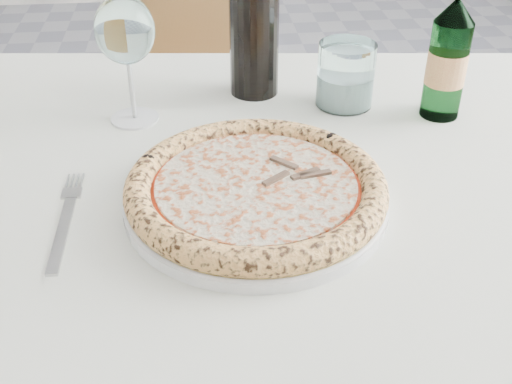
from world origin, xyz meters
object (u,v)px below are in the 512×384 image
wine_glass (125,33)px  wine_bottle (254,10)px  chair_far (199,75)px  beer_bottle (448,59)px  dining_table (249,220)px  tumbler (345,79)px  pizza (256,188)px  plate (256,200)px

wine_glass → wine_bottle: wine_bottle is taller
chair_far → beer_bottle: size_ratio=4.09×
dining_table → wine_bottle: bearing=82.0°
tumbler → wine_bottle: wine_bottle is taller
dining_table → wine_glass: size_ratio=7.56×
tumbler → beer_bottle: 0.15m
pizza → wine_bottle: bearing=84.4°
wine_glass → tumbler: (0.33, 0.02, -0.09)m
plate → wine_glass: bearing=122.7°
pizza → beer_bottle: beer_bottle is taller
dining_table → chair_far: 0.84m
wine_glass → tumbler: 0.34m
dining_table → wine_glass: 0.32m
plate → wine_bottle: 0.35m
plate → beer_bottle: 0.38m
tumbler → chair_far: bearing=108.2°
chair_far → tumbler: bearing=-71.8°
beer_bottle → dining_table: bearing=-159.4°
wine_glass → tumbler: bearing=3.4°
dining_table → chair_far: (-0.05, 0.83, -0.13)m
wine_bottle → dining_table: bearing=-98.0°
plate → pizza: (-0.00, 0.00, 0.02)m
wine_glass → beer_bottle: size_ratio=0.83×
chair_far → wine_bottle: (0.08, -0.60, 0.36)m
pizza → beer_bottle: (0.31, 0.21, 0.06)m
tumbler → beer_bottle: bearing=-20.7°
beer_bottle → pizza: bearing=-144.9°
dining_table → wine_glass: bearing=137.2°
plate → tumbler: bearing=57.8°
plate → wine_bottle: (0.03, 0.33, 0.13)m
pizza → tumbler: size_ratio=3.17×
pizza → wine_bottle: 0.35m
wine_glass → beer_bottle: 0.47m
pizza → dining_table: bearing=90.0°
wine_glass → tumbler: wine_glass is taller
tumbler → beer_bottle: (0.14, -0.05, 0.05)m
wine_glass → plate: bearing=-57.3°
chair_far → wine_bottle: size_ratio=2.92×
tumbler → plate: bearing=-122.2°
chair_far → pizza: size_ratio=2.94×
pizza → wine_bottle: (0.03, 0.33, 0.11)m
wine_bottle → wine_glass: bearing=-157.0°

